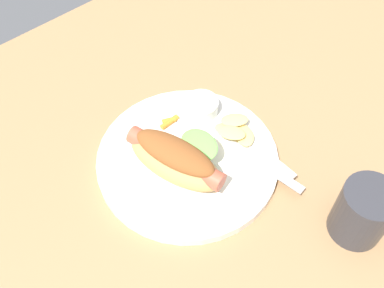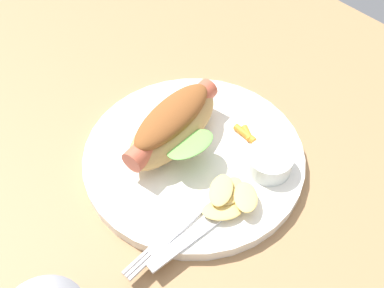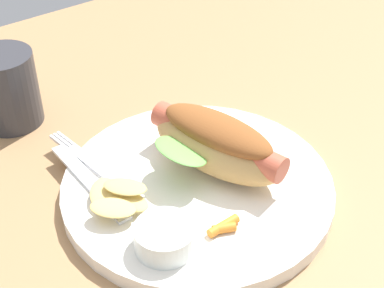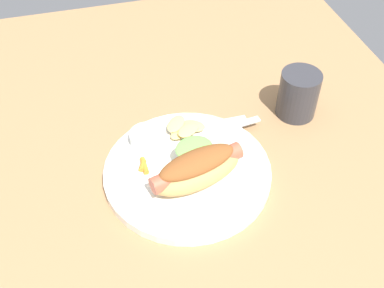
# 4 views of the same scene
# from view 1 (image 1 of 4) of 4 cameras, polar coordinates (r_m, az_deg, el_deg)

# --- Properties ---
(ground_plane) EXTENTS (1.20, 0.90, 0.02)m
(ground_plane) POSITION_cam_1_polar(r_m,az_deg,el_deg) (0.66, -0.85, -4.93)
(ground_plane) COLOR #9E754C
(plate) EXTENTS (0.27, 0.27, 0.02)m
(plate) POSITION_cam_1_polar(r_m,az_deg,el_deg) (0.67, -0.56, -1.99)
(plate) COLOR white
(plate) RESTS_ON ground_plane
(hot_dog) EXTENTS (0.11, 0.16, 0.06)m
(hot_dog) POSITION_cam_1_polar(r_m,az_deg,el_deg) (0.62, -2.09, -1.84)
(hot_dog) COLOR tan
(hot_dog) RESTS_ON plate
(sauce_ramekin) EXTENTS (0.05, 0.05, 0.02)m
(sauce_ramekin) POSITION_cam_1_polar(r_m,az_deg,el_deg) (0.71, 1.17, 4.77)
(sauce_ramekin) COLOR white
(sauce_ramekin) RESTS_ON plate
(fork) EXTENTS (0.03, 0.14, 0.00)m
(fork) POSITION_cam_1_polar(r_m,az_deg,el_deg) (0.66, 8.43, -2.24)
(fork) COLOR silver
(fork) RESTS_ON plate
(knife) EXTENTS (0.01, 0.13, 0.00)m
(knife) POSITION_cam_1_polar(r_m,az_deg,el_deg) (0.67, 8.44, -0.71)
(knife) COLOR silver
(knife) RESTS_ON plate
(chips_pile) EXTENTS (0.07, 0.08, 0.02)m
(chips_pile) POSITION_cam_1_polar(r_m,az_deg,el_deg) (0.68, 5.48, 1.73)
(chips_pile) COLOR #E1C26A
(chips_pile) RESTS_ON plate
(carrot_garnish) EXTENTS (0.03, 0.02, 0.01)m
(carrot_garnish) POSITION_cam_1_polar(r_m,az_deg,el_deg) (0.70, -2.89, 2.88)
(carrot_garnish) COLOR orange
(carrot_garnish) RESTS_ON plate
(drinking_cup) EXTENTS (0.07, 0.07, 0.09)m
(drinking_cup) POSITION_cam_1_polar(r_m,az_deg,el_deg) (0.62, 20.82, -8.09)
(drinking_cup) COLOR #333338
(drinking_cup) RESTS_ON ground_plane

